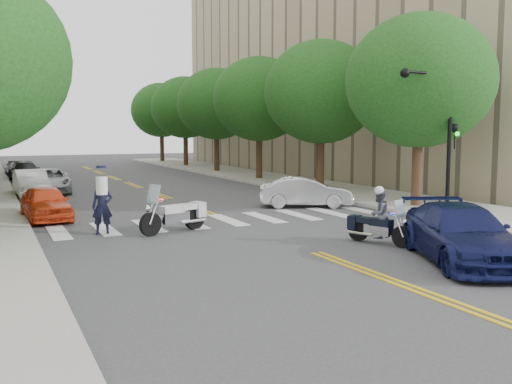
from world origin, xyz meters
TOP-DOWN VIEW (x-y plane):
  - ground at (0.00, 0.00)m, footprint 140.00×140.00m
  - sidewalk_right at (9.50, 22.00)m, footprint 5.00×60.00m
  - building_right at (26.00, 26.00)m, footprint 26.00×44.00m
  - tree_r_0 at (8.80, 6.00)m, footprint 6.40×6.40m
  - tree_r_1 at (8.80, 14.00)m, footprint 6.40×6.40m
  - tree_r_2 at (8.80, 22.00)m, footprint 6.40×6.40m
  - tree_r_3 at (8.80, 30.00)m, footprint 6.40×6.40m
  - tree_r_4 at (8.80, 38.00)m, footprint 6.40×6.40m
  - tree_r_5 at (8.80, 46.00)m, footprint 6.40×6.40m
  - traffic_signal_pole at (7.72, 3.50)m, footprint 2.82×0.42m
  - motorcycle_police at (2.36, 0.33)m, footprint 1.05×2.10m
  - motorcycle_parked at (-2.46, 4.90)m, footprint 2.53×1.23m
  - officer_standing at (-4.88, 5.56)m, footprint 0.76×0.60m
  - convertible at (4.62, 8.50)m, footprint 4.35×3.05m
  - sedan_blue at (2.87, -2.55)m, footprint 3.99×5.53m
  - parked_car_a at (-6.30, 9.50)m, footprint 1.82×4.00m
  - parked_car_b at (-6.23, 18.00)m, footprint 1.65×4.31m
  - parked_car_c at (-5.20, 19.50)m, footprint 2.62×4.99m
  - parked_car_d at (-5.92, 28.34)m, footprint 2.17×4.60m
  - parked_car_e at (-6.21, 34.00)m, footprint 1.68×3.63m

SIDE VIEW (x-z plane):
  - ground at x=0.00m, z-range 0.00..0.00m
  - sidewalk_right at x=9.50m, z-range 0.00..0.15m
  - motorcycle_parked at x=-2.46m, z-range -0.26..1.44m
  - parked_car_e at x=-6.21m, z-range 0.00..1.20m
  - parked_car_d at x=-5.92m, z-range 0.00..1.30m
  - parked_car_a at x=-6.30m, z-range 0.00..1.33m
  - parked_car_c at x=-5.20m, z-range 0.00..1.34m
  - convertible at x=4.62m, z-range 0.00..1.36m
  - parked_car_b at x=-6.23m, z-range 0.00..1.40m
  - sedan_blue at x=2.87m, z-range 0.00..1.49m
  - motorcycle_police at x=2.36m, z-range -0.10..1.67m
  - officer_standing at x=-4.88m, z-range 0.00..1.84m
  - traffic_signal_pole at x=7.72m, z-range 0.72..6.72m
  - tree_r_0 at x=8.80m, z-range 1.33..9.78m
  - tree_r_1 at x=8.80m, z-range 1.33..9.78m
  - tree_r_2 at x=8.80m, z-range 1.33..9.78m
  - tree_r_3 at x=8.80m, z-range 1.33..9.78m
  - tree_r_4 at x=8.80m, z-range 1.33..9.78m
  - tree_r_5 at x=8.80m, z-range 1.33..9.78m
  - building_right at x=26.00m, z-range 0.00..22.00m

